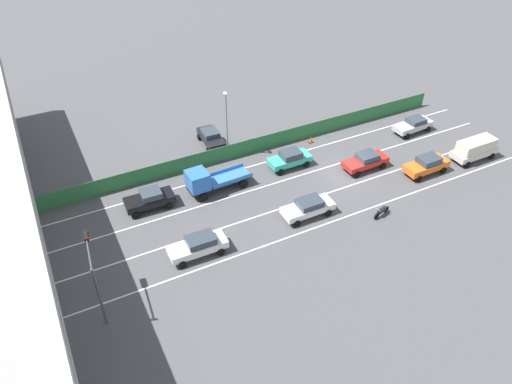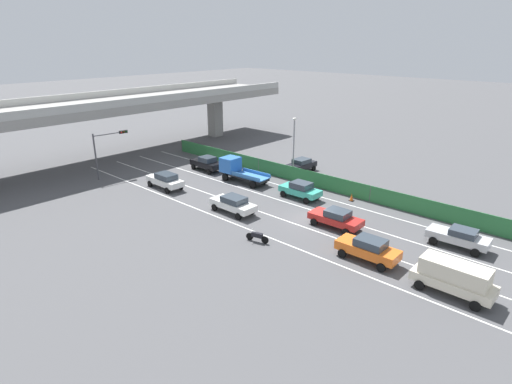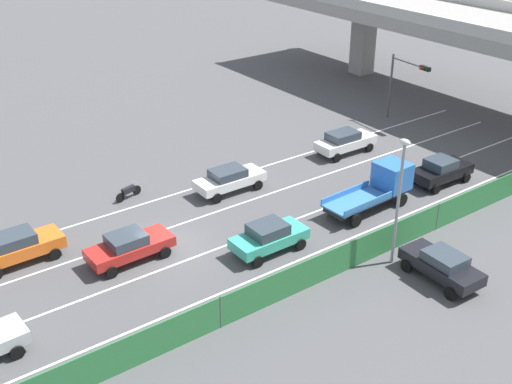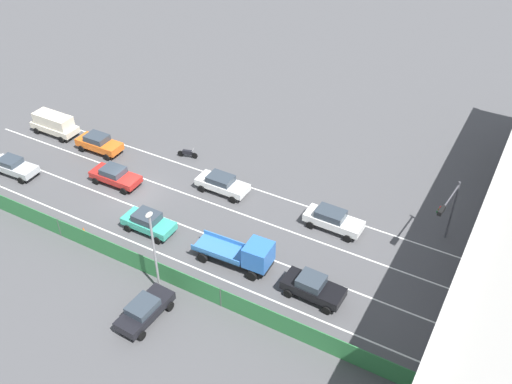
{
  "view_description": "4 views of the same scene",
  "coord_description": "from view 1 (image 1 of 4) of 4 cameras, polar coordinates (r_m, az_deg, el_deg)",
  "views": [
    {
      "loc": [
        -30.31,
        25.14,
        27.54
      ],
      "look_at": [
        -1.22,
        10.39,
        2.24
      ],
      "focal_mm": 34.42,
      "sensor_mm": 36.0,
      "label": 1
    },
    {
      "loc": [
        -28.41,
        -18.96,
        14.95
      ],
      "look_at": [
        -0.79,
        6.26,
        1.33
      ],
      "focal_mm": 29.45,
      "sensor_mm": 36.0,
      "label": 2
    },
    {
      "loc": [
        26.65,
        -13.51,
        18.41
      ],
      "look_at": [
        -0.93,
        6.73,
        0.96
      ],
      "focal_mm": 44.73,
      "sensor_mm": 36.0,
      "label": 3
    },
    {
      "loc": [
        29.03,
        28.15,
        29.49
      ],
      "look_at": [
        -2.18,
        10.64,
        2.37
      ],
      "focal_mm": 40.03,
      "sensor_mm": 36.0,
      "label": 4
    }
  ],
  "objects": [
    {
      "name": "lane_line_right_edge",
      "position": [
        48.89,
        1.17,
        3.52
      ],
      "size": [
        0.14,
        47.97,
        0.01
      ],
      "primitive_type": "cube",
      "color": "silver",
      "rests_on": "ground"
    },
    {
      "name": "car_sedan_silver",
      "position": [
        56.05,
        17.83,
        7.46
      ],
      "size": [
        2.08,
        4.5,
        1.54
      ],
      "color": "#B7BABC",
      "rests_on": "ground"
    },
    {
      "name": "lane_line_mid_right",
      "position": [
        46.4,
        3.19,
        1.34
      ],
      "size": [
        0.14,
        47.97,
        0.01
      ],
      "primitive_type": "cube",
      "color": "silver",
      "rests_on": "ground"
    },
    {
      "name": "parked_sedan_dark",
      "position": [
        51.39,
        -5.27,
        6.39
      ],
      "size": [
        4.29,
        2.11,
        1.58
      ],
      "color": "black",
      "rests_on": "ground"
    },
    {
      "name": "street_lamp",
      "position": [
        47.93,
        -3.46,
        8.62
      ],
      "size": [
        0.6,
        0.36,
        6.93
      ],
      "color": "gray",
      "rests_on": "ground"
    },
    {
      "name": "car_taxi_orange",
      "position": [
        49.62,
        19.22,
        3.05
      ],
      "size": [
        2.0,
        4.5,
        1.72
      ],
      "color": "orange",
      "rests_on": "ground"
    },
    {
      "name": "lane_line_mid_left",
      "position": [
        44.05,
        5.43,
        -1.09
      ],
      "size": [
        0.14,
        47.97,
        0.01
      ],
      "primitive_type": "cube",
      "color": "silver",
      "rests_on": "ground"
    },
    {
      "name": "traffic_light",
      "position": [
        34.28,
        -18.37,
        -8.55
      ],
      "size": [
        4.1,
        0.7,
        5.28
      ],
      "color": "#47474C",
      "rests_on": "ground"
    },
    {
      "name": "car_taxi_teal",
      "position": [
        47.89,
        3.94,
        3.93
      ],
      "size": [
        2.0,
        4.23,
        1.67
      ],
      "color": "teal",
      "rests_on": "ground"
    },
    {
      "name": "car_van_cream",
      "position": [
        53.37,
        24.13,
        4.66
      ],
      "size": [
        2.06,
        4.87,
        2.13
      ],
      "color": "beige",
      "rests_on": "ground"
    },
    {
      "name": "ground_plane",
      "position": [
        48.05,
        10.46,
        2.12
      ],
      "size": [
        300.0,
        300.0,
        0.0
      ],
      "primitive_type": "plane",
      "color": "#4C4C4F"
    },
    {
      "name": "car_sedan_red",
      "position": [
        48.71,
        12.62,
        3.6
      ],
      "size": [
        2.08,
        4.56,
        1.59
      ],
      "color": "red",
      "rests_on": "ground"
    },
    {
      "name": "green_fence",
      "position": [
        50.02,
        0.03,
        5.52
      ],
      "size": [
        0.1,
        44.07,
        1.65
      ],
      "color": "#2D753D",
      "rests_on": "ground"
    },
    {
      "name": "lane_line_left_edge",
      "position": [
        41.86,
        7.92,
        -3.77
      ],
      "size": [
        0.14,
        47.97,
        0.01
      ],
      "primitive_type": "cube",
      "color": "silver",
      "rests_on": "ground"
    },
    {
      "name": "car_sedan_white",
      "position": [
        42.09,
        6.1,
        -1.74
      ],
      "size": [
        2.0,
        4.58,
        1.58
      ],
      "color": "white",
      "rests_on": "ground"
    },
    {
      "name": "motorcycle",
      "position": [
        43.44,
        14.39,
        -2.18
      ],
      "size": [
        0.73,
        1.91,
        0.93
      ],
      "color": "black",
      "rests_on": "ground"
    },
    {
      "name": "flatbed_truck_blue",
      "position": [
        44.39,
        -5.63,
        1.34
      ],
      "size": [
        2.38,
        6.03,
        2.5
      ],
      "color": "black",
      "rests_on": "ground"
    },
    {
      "name": "car_hatchback_white",
      "position": [
        38.57,
        -6.71,
        -6.15
      ],
      "size": [
        2.0,
        4.65,
        1.67
      ],
      "color": "silver",
      "rests_on": "ground"
    },
    {
      "name": "traffic_cone",
      "position": [
        52.1,
        6.36,
        6.08
      ],
      "size": [
        0.47,
        0.47,
        0.73
      ],
      "color": "orange",
      "rests_on": "ground"
    },
    {
      "name": "car_sedan_black",
      "position": [
        43.63,
        -12.23,
        -0.79
      ],
      "size": [
        2.13,
        4.32,
        1.73
      ],
      "color": "black",
      "rests_on": "ground"
    }
  ]
}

